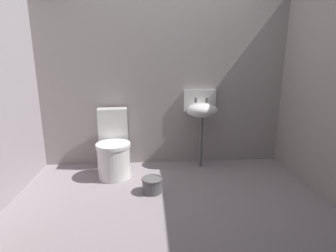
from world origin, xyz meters
The scene contains 6 objects.
ground_plane centered at (0.00, 0.00, -0.04)m, with size 3.54×2.44×0.08m, color gray.
wall_back centered at (0.00, 1.07, 1.10)m, with size 3.54×0.10×2.19m, color #9E9592.
wall_right centered at (1.62, 0.10, 1.10)m, with size 0.10×2.24×2.19m, color #9A928D.
toilet_near_wall centered at (-0.63, 0.67, 0.32)m, with size 0.44×0.63×0.78m.
sink centered at (0.47, 0.86, 0.75)m, with size 0.42×0.34×0.99m.
bucket centered at (-0.17, 0.17, 0.09)m, with size 0.22×0.22×0.16m.
Camera 1 is at (-0.19, -2.37, 1.36)m, focal length 28.15 mm.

